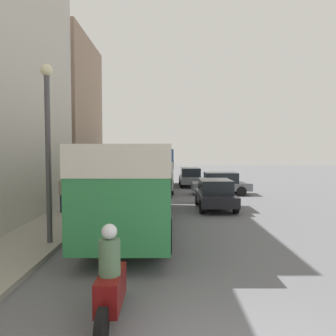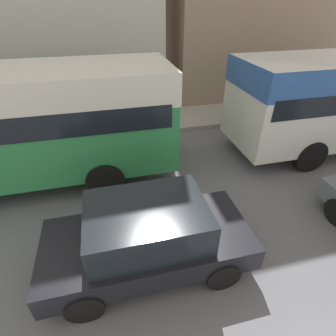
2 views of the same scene
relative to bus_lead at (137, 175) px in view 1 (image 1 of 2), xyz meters
name	(u,v)px [view 1 (image 1 of 2)]	position (x,y,z in m)	size (l,w,h in m)	color
building_far_terrace	(47,116)	(-7.33, 10.81, 3.33)	(6.11, 7.90, 10.67)	gray
bus_lead	(137,175)	(0.00, 0.00, 0.00)	(2.54, 10.34, 3.09)	#2D8447
bus_following	(156,163)	(0.27, 12.22, -0.04)	(2.51, 9.93, 3.01)	silver
motorcycle_behind_lead	(110,284)	(0.19, -7.04, -1.32)	(0.38, 2.24, 1.73)	maroon
car_crossing	(220,183)	(4.66, 9.20, -1.24)	(3.83, 1.89, 1.48)	slate
car_far_curb	(190,177)	(3.01, 14.42, -1.22)	(1.79, 4.17, 1.50)	slate
car_distant	(215,194)	(3.53, 3.90, -1.24)	(1.81, 3.85, 1.48)	black
pedestrian_near_curb	(124,173)	(-2.46, 14.78, -0.99)	(0.41, 0.41, 1.71)	#232838
pedestrian_walking_away	(63,194)	(-3.58, 2.28, -1.02)	(0.40, 0.40, 1.65)	#232838
lamp_post	(47,136)	(-2.42, -2.65, 1.36)	(0.36, 0.36, 5.34)	#47474C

